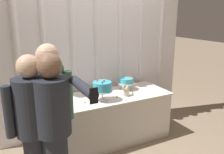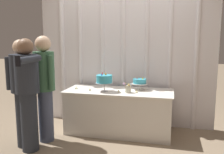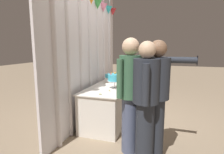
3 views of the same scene
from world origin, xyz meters
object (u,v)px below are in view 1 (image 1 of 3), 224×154
Objects in this scene: tealight_near_left at (85,102)px; flower_vase at (126,91)px; tealight_far_left at (64,104)px; cake_display_nearright at (126,82)px; tealight_far_right at (132,93)px; tealight_near_right at (117,97)px; cake_table at (111,117)px; guest_girl_blue_dress at (54,130)px; cake_display_nearleft at (102,87)px; guest_man_pink_jacket at (34,129)px; guest_man_dark_suit at (52,112)px.

flower_vase is at bearing -0.86° from tealight_near_left.
flower_vase is 3.33× the size of tealight_far_left.
cake_display_nearright is 5.56× the size of tealight_far_left.
tealight_near_right is at bearing -171.93° from tealight_far_right.
guest_girl_blue_dress is (-1.08, -0.97, 0.52)m from cake_table.
cake_display_nearleft is at bearing -4.51° from tealight_near_left.
tealight_far_right reaches higher than cake_table.
cake_display_nearright is 0.30m from flower_vase.
guest_man_pink_jacket is at bearing -145.54° from cake_display_nearleft.
tealight_near_left reaches higher than cake_table.
tealight_far_right is 0.02× the size of guest_man_pink_jacket.
guest_man_pink_jacket is (-0.22, -0.24, -0.04)m from guest_man_dark_suit.
guest_man_pink_jacket is (-1.24, -0.85, 0.50)m from cake_table.
tealight_far_left is 1.05m from tealight_far_right.
guest_man_dark_suit is (-1.04, -0.47, 0.17)m from tealight_near_right.
flower_vase is at bearing -5.17° from tealight_far_left.
guest_man_dark_suit reaches higher than guest_girl_blue_dress.
guest_girl_blue_dress is (-1.26, -0.84, 0.08)m from flower_vase.
guest_man_pink_jacket is (-1.42, -0.72, 0.07)m from flower_vase.
cake_table is at bearing 14.66° from tealight_near_left.
tealight_far_left is 1.29× the size of tealight_near_left.
tealight_near_right is 1.45m from guest_man_pink_jacket.
tealight_near_right is at bearing -139.37° from cake_display_nearright.
tealight_far_left is at bearing 177.38° from tealight_far_right.
tealight_far_left reaches higher than cake_table.
guest_man_dark_suit reaches higher than cake_table.
cake_table is 1.58m from guest_man_pink_jacket.
flower_vase is 0.16m from tealight_near_right.
cake_display_nearleft is 0.19× the size of guest_man_dark_suit.
tealight_near_right is at bearing -177.65° from flower_vase.
guest_man_pink_jacket is (-1.55, -0.75, 0.13)m from tealight_far_right.
tealight_far_left reaches higher than tealight_far_right.
guest_man_pink_jacket reaches higher than tealight_far_left.
tealight_far_right is 1.73m from guest_man_pink_jacket.
guest_girl_blue_dress is (0.16, -0.12, 0.02)m from guest_man_pink_jacket.
tealight_far_left is 0.03× the size of guest_man_pink_jacket.
tealight_near_right is (0.49, -0.02, 0.00)m from tealight_near_left.
tealight_near_left is at bearing 53.98° from guest_girl_blue_dress.
cake_table is 1.54m from guest_girl_blue_dress.
tealight_near_right is (0.76, -0.09, 0.00)m from tealight_far_left.
cake_display_nearright is 0.17× the size of guest_girl_blue_dress.
flower_vase is 0.65m from tealight_near_left.
cake_table is at bearing 99.13° from tealight_near_right.
cake_display_nearleft is 0.41m from flower_vase.
cake_display_nearleft is 6.38× the size of tealight_far_left.
tealight_near_left is (-0.26, 0.02, -0.19)m from cake_display_nearleft.
tealight_far_left is 1.32× the size of tealight_far_right.
cake_display_nearright is 7.21× the size of tealight_near_right.
flower_vase is (-0.15, -0.26, -0.06)m from cake_display_nearright.
tealight_far_right is at bearing -2.62° from tealight_far_left.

